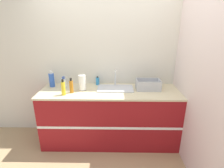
% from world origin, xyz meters
% --- Properties ---
extents(ground_plane, '(12.00, 12.00, 0.00)m').
position_xyz_m(ground_plane, '(0.00, 0.00, 0.00)').
color(ground_plane, tan).
extents(wall_back, '(4.60, 0.06, 2.60)m').
position_xyz_m(wall_back, '(0.00, 0.70, 1.30)').
color(wall_back, beige).
rests_on(wall_back, ground_plane).
extents(wall_right, '(0.06, 2.67, 2.60)m').
position_xyz_m(wall_right, '(1.13, 0.33, 1.30)').
color(wall_right, silver).
rests_on(wall_right, ground_plane).
extents(counter_cabinet, '(2.22, 0.69, 0.93)m').
position_xyz_m(counter_cabinet, '(0.00, 0.33, 0.47)').
color(counter_cabinet, maroon).
rests_on(counter_cabinet, ground_plane).
extents(sink, '(0.57, 0.33, 0.28)m').
position_xyz_m(sink, '(0.09, 0.40, 0.95)').
color(sink, silver).
rests_on(sink, counter_cabinet).
extents(paper_towel_roll, '(0.11, 0.11, 0.25)m').
position_xyz_m(paper_towel_roll, '(-0.43, 0.34, 1.06)').
color(paper_towel_roll, '#4C4C51').
rests_on(paper_towel_roll, counter_cabinet).
extents(dish_rack, '(0.38, 0.23, 0.16)m').
position_xyz_m(dish_rack, '(0.61, 0.39, 0.99)').
color(dish_rack, '#B7BABF').
rests_on(dish_rack, counter_cabinet).
extents(bottle_clear, '(0.08, 0.08, 0.19)m').
position_xyz_m(bottle_clear, '(-0.76, 0.44, 1.01)').
color(bottle_clear, silver).
rests_on(bottle_clear, counter_cabinet).
extents(bottle_blue, '(0.09, 0.09, 0.27)m').
position_xyz_m(bottle_blue, '(-0.97, 0.50, 1.05)').
color(bottle_blue, '#2D56B7').
rests_on(bottle_blue, counter_cabinet).
extents(bottle_yellow, '(0.06, 0.06, 0.24)m').
position_xyz_m(bottle_yellow, '(-0.68, 0.14, 1.04)').
color(bottle_yellow, yellow).
rests_on(bottle_yellow, counter_cabinet).
extents(bottle_amber, '(0.06, 0.06, 0.23)m').
position_xyz_m(bottle_amber, '(-0.59, 0.24, 1.03)').
color(bottle_amber, '#B26B19').
rests_on(bottle_amber, counter_cabinet).
extents(soap_dispenser, '(0.06, 0.06, 0.15)m').
position_xyz_m(soap_dispenser, '(-0.22, 0.60, 1.00)').
color(soap_dispenser, '#338CCC').
rests_on(soap_dispenser, counter_cabinet).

